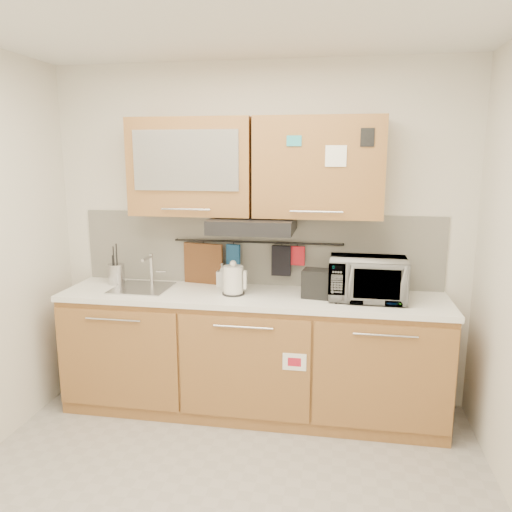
% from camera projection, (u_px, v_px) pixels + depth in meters
% --- Properties ---
extents(wall_back, '(3.20, 0.00, 3.20)m').
position_uv_depth(wall_back, '(258.00, 236.00, 3.87)').
color(wall_back, silver).
rests_on(wall_back, ground).
extents(base_cabinet, '(2.80, 0.64, 0.88)m').
position_uv_depth(base_cabinet, '(252.00, 360.00, 3.75)').
color(base_cabinet, '#A4753A').
rests_on(base_cabinet, floor).
extents(countertop, '(2.82, 0.62, 0.04)m').
position_uv_depth(countertop, '(251.00, 297.00, 3.65)').
color(countertop, white).
rests_on(countertop, base_cabinet).
extents(backsplash, '(2.80, 0.02, 0.56)m').
position_uv_depth(backsplash, '(258.00, 249.00, 3.88)').
color(backsplash, silver).
rests_on(backsplash, countertop).
extents(upper_cabinets, '(1.82, 0.37, 0.70)m').
position_uv_depth(upper_cabinets, '(254.00, 167.00, 3.59)').
color(upper_cabinets, '#A4753A').
rests_on(upper_cabinets, wall_back).
extents(range_hood, '(0.60, 0.46, 0.10)m').
position_uv_depth(range_hood, '(253.00, 225.00, 3.60)').
color(range_hood, black).
rests_on(range_hood, upper_cabinets).
extents(sink, '(0.42, 0.40, 0.26)m').
position_uv_depth(sink, '(142.00, 288.00, 3.80)').
color(sink, silver).
rests_on(sink, countertop).
extents(utensil_rail, '(1.30, 0.02, 0.02)m').
position_uv_depth(utensil_rail, '(257.00, 242.00, 3.83)').
color(utensil_rail, black).
rests_on(utensil_rail, backsplash).
extents(utensil_crock, '(0.13, 0.13, 0.32)m').
position_uv_depth(utensil_crock, '(116.00, 274.00, 3.92)').
color(utensil_crock, '#ACABAF').
rests_on(utensil_crock, countertop).
extents(kettle, '(0.18, 0.16, 0.25)m').
position_uv_depth(kettle, '(233.00, 281.00, 3.62)').
color(kettle, silver).
rests_on(kettle, countertop).
extents(toaster, '(0.28, 0.19, 0.20)m').
position_uv_depth(toaster, '(322.00, 284.00, 3.53)').
color(toaster, black).
rests_on(toaster, countertop).
extents(microwave, '(0.54, 0.37, 0.29)m').
position_uv_depth(microwave, '(368.00, 279.00, 3.49)').
color(microwave, '#999999').
rests_on(microwave, countertop).
extents(soap_bottle, '(0.08, 0.09, 0.18)m').
position_uv_depth(soap_bottle, '(222.00, 275.00, 3.85)').
color(soap_bottle, '#999999').
rests_on(soap_bottle, countertop).
extents(cutting_board, '(0.32, 0.08, 0.40)m').
position_uv_depth(cutting_board, '(203.00, 269.00, 3.93)').
color(cutting_board, brown).
rests_on(cutting_board, utensil_rail).
extents(oven_mitt, '(0.11, 0.05, 0.18)m').
position_uv_depth(oven_mitt, '(233.00, 256.00, 3.86)').
color(oven_mitt, navy).
rests_on(oven_mitt, utensil_rail).
extents(dark_pouch, '(0.15, 0.05, 0.23)m').
position_uv_depth(dark_pouch, '(281.00, 261.00, 3.81)').
color(dark_pouch, black).
rests_on(dark_pouch, utensil_rail).
extents(pot_holder, '(0.12, 0.03, 0.15)m').
position_uv_depth(pot_holder, '(297.00, 256.00, 3.78)').
color(pot_holder, red).
rests_on(pot_holder, utensil_rail).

